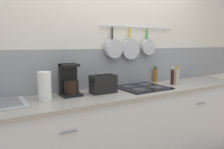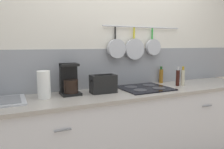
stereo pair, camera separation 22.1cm
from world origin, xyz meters
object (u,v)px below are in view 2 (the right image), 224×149
Objects in this scene: coffee_maker at (70,82)px; bottle_vinegar at (183,77)px; paper_towel_roll at (44,85)px; bottle_sesame_oil at (161,76)px; bottle_hot_sauce at (178,77)px; toaster at (103,84)px.

coffee_maker reaches higher than bottle_vinegar.
paper_towel_roll reaches higher than bottle_sesame_oil.
bottle_vinegar reaches higher than bottle_hot_sauce.
paper_towel_roll reaches higher than bottle_hot_sauce.
coffee_maker is 1.35m from bottle_vinegar.
toaster is 1.31× the size of bottle_sesame_oil.
coffee_maker is 1.45× the size of bottle_sesame_oil.
toaster is at bearing -166.80° from bottle_sesame_oil.
bottle_hot_sauce is at bearing 157.85° from bottle_vinegar.
bottle_sesame_oil is at bearing 5.96° from coffee_maker.
paper_towel_roll is 1.11× the size of bottle_hot_sauce.
bottle_hot_sauce reaches higher than bottle_sesame_oil.
bottle_sesame_oil is 0.29m from bottle_vinegar.
coffee_maker is at bearing 174.99° from bottle_hot_sauce.
bottle_hot_sauce is 0.06m from bottle_vinegar.
coffee_maker is 1.24m from bottle_sesame_oil.
bottle_sesame_oil is 0.93× the size of bottle_hot_sauce.
bottle_vinegar is (0.12, -0.26, 0.01)m from bottle_sesame_oil.
coffee_maker is at bearing 165.80° from toaster.
bottle_hot_sauce reaches higher than toaster.
coffee_maker is at bearing 174.22° from bottle_vinegar.
paper_towel_roll is 0.92× the size of toaster.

